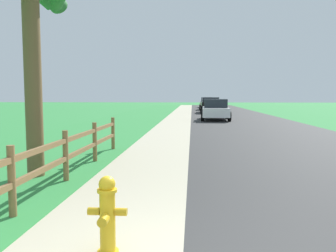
{
  "coord_description": "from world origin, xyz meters",
  "views": [
    {
      "loc": [
        0.09,
        -2.9,
        1.72
      ],
      "look_at": [
        -0.62,
        7.03,
        0.84
      ],
      "focal_mm": 36.69,
      "sensor_mm": 36.0,
      "label": 1
    }
  ],
  "objects_px": {
    "fire_hydrant": "(107,214)",
    "parked_suv_white": "(215,110)",
    "parked_car_black": "(210,105)",
    "parked_car_blue": "(207,102)",
    "parked_car_beige": "(208,104)"
  },
  "relations": [
    {
      "from": "parked_car_beige",
      "to": "parked_car_blue",
      "type": "relative_size",
      "value": 0.98
    },
    {
      "from": "parked_car_beige",
      "to": "parked_suv_white",
      "type": "bearing_deg",
      "value": -91.02
    },
    {
      "from": "fire_hydrant",
      "to": "parked_car_black",
      "type": "distance_m",
      "value": 31.33
    },
    {
      "from": "fire_hydrant",
      "to": "parked_suv_white",
      "type": "height_order",
      "value": "parked_suv_white"
    },
    {
      "from": "parked_car_blue",
      "to": "parked_car_black",
      "type": "bearing_deg",
      "value": -91.4
    },
    {
      "from": "parked_car_beige",
      "to": "parked_car_blue",
      "type": "bearing_deg",
      "value": 88.31
    },
    {
      "from": "parked_suv_white",
      "to": "parked_car_blue",
      "type": "xyz_separation_m",
      "value": [
        0.56,
        26.02,
        0.0
      ]
    },
    {
      "from": "fire_hydrant",
      "to": "parked_car_beige",
      "type": "relative_size",
      "value": 0.18
    },
    {
      "from": "parked_car_blue",
      "to": "parked_car_beige",
      "type": "bearing_deg",
      "value": -91.69
    },
    {
      "from": "parked_car_black",
      "to": "parked_car_blue",
      "type": "distance_m",
      "value": 15.81
    },
    {
      "from": "parked_car_beige",
      "to": "parked_car_blue",
      "type": "xyz_separation_m",
      "value": [
        0.25,
        8.4,
        -0.02
      ]
    },
    {
      "from": "fire_hydrant",
      "to": "parked_car_blue",
      "type": "bearing_deg",
      "value": 86.21
    },
    {
      "from": "parked_car_beige",
      "to": "parked_car_blue",
      "type": "height_order",
      "value": "parked_car_beige"
    },
    {
      "from": "fire_hydrant",
      "to": "parked_car_beige",
      "type": "height_order",
      "value": "parked_car_beige"
    },
    {
      "from": "fire_hydrant",
      "to": "parked_car_black",
      "type": "height_order",
      "value": "parked_car_black"
    }
  ]
}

